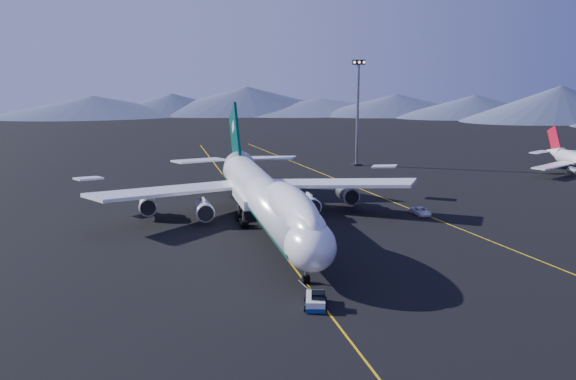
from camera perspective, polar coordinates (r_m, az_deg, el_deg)
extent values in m
plane|color=black|center=(108.03, -2.02, -3.59)|extent=(500.00, 500.00, 0.00)
cube|color=gold|center=(108.03, -2.02, -3.59)|extent=(0.25, 220.00, 0.01)
cube|color=gold|center=(126.22, 10.54, -1.54)|extent=(28.08, 198.09, 0.01)
cone|color=#47506D|center=(335.04, -16.94, 7.34)|extent=(100.00, 100.00, 12.00)
cone|color=#47506D|center=(339.90, -3.66, 7.88)|extent=(100.00, 100.00, 12.00)
cone|color=#47506D|center=(336.88, 9.62, 7.70)|extent=(100.00, 100.00, 12.00)
cone|color=#47506D|center=(326.08, 23.01, 6.82)|extent=(100.00, 100.00, 12.00)
cylinder|color=silver|center=(106.69, -2.04, -0.69)|extent=(6.50, 56.00, 6.50)
ellipsoid|color=silver|center=(80.27, 1.89, -4.86)|extent=(6.50, 10.40, 6.50)
ellipsoid|color=silver|center=(88.52, 0.29, -1.61)|extent=(5.13, 25.16, 5.85)
cube|color=black|center=(78.08, 2.28, -4.43)|extent=(3.60, 1.61, 1.29)
cone|color=silver|center=(138.50, -4.73, 2.48)|extent=(6.50, 12.00, 6.50)
cube|color=#043C34|center=(107.85, -2.14, -1.05)|extent=(6.24, 60.00, 1.10)
cube|color=silver|center=(112.20, -2.59, -0.65)|extent=(7.50, 13.00, 1.60)
cube|color=silver|center=(116.22, -10.19, -0.04)|extent=(30.62, 23.28, 2.83)
cube|color=silver|center=(121.18, 3.62, 0.60)|extent=(30.62, 23.28, 2.83)
cylinder|color=slate|center=(113.29, -7.50, -1.71)|extent=(2.90, 5.50, 2.90)
cylinder|color=slate|center=(119.12, -12.37, -1.23)|extent=(2.90, 5.50, 2.90)
cylinder|color=slate|center=(116.64, 1.82, -1.23)|extent=(2.90, 5.50, 2.90)
cylinder|color=slate|center=(125.42, 5.24, -0.35)|extent=(2.90, 5.50, 2.90)
cube|color=#043C34|center=(136.81, -4.70, 4.49)|extent=(0.55, 14.11, 15.94)
cube|color=silver|center=(139.02, -7.88, 2.61)|extent=(12.39, 9.47, 0.98)
cube|color=silver|center=(141.19, -1.81, 2.86)|extent=(12.39, 9.47, 0.98)
cylinder|color=black|center=(83.21, 1.60, -7.91)|extent=(0.90, 1.10, 1.10)
cube|color=silver|center=(75.68, 2.46, -9.81)|extent=(3.28, 4.80, 1.09)
cube|color=navy|center=(75.82, 2.46, -10.09)|extent=(3.43, 5.02, 0.50)
cube|color=black|center=(75.39, 2.47, -9.24)|extent=(1.96, 1.96, 0.89)
cone|color=silver|center=(185.38, 22.58, 3.10)|extent=(3.48, 6.41, 3.48)
cube|color=silver|center=(169.94, 22.54, 2.03)|extent=(15.38, 10.38, 0.32)
cylinder|color=slate|center=(170.74, 24.08, 1.57)|extent=(1.74, 3.21, 1.74)
cube|color=maroon|center=(185.31, 22.58, 4.19)|extent=(0.32, 6.25, 7.38)
imported|color=white|center=(120.56, 11.74, -1.86)|extent=(2.41, 5.18, 1.44)
cylinder|color=black|center=(174.00, 6.10, 2.28)|extent=(2.59, 2.59, 0.43)
cylinder|color=slate|center=(172.34, 6.20, 6.64)|extent=(0.75, 0.75, 26.96)
cube|color=black|center=(171.69, 6.30, 11.23)|extent=(3.45, 0.86, 1.29)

